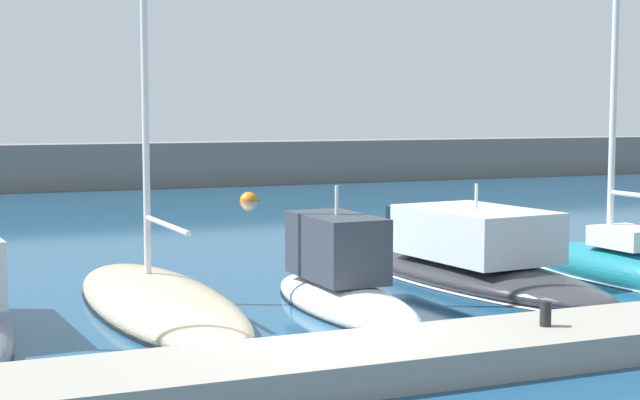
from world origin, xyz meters
The scene contains 9 objects.
ground_plane centered at (0.00, 0.00, 0.00)m, with size 120.00×120.00×0.00m, color navy.
dock_pier centered at (0.00, -1.41, 0.27)m, with size 32.97×2.25×0.55m, color gray.
breakwater_seawall centered at (0.00, 38.73, 1.24)m, with size 108.00×2.77×2.49m, color slate.
sailboat_sand_fourth centered at (-1.62, 5.05, 0.29)m, with size 3.01×9.48×19.34m.
motorboat_white_fifth centered at (2.09, 3.70, 0.54)m, with size 1.91×6.11×2.98m.
motorboat_charcoal_sixth centered at (6.40, 5.61, 0.54)m, with size 3.98×10.33×2.70m.
sailboat_teal_seventh centered at (10.06, 4.14, 0.40)m, with size 2.23×6.93×13.46m.
mooring_buoy_orange centered at (8.21, 28.33, 0.00)m, with size 0.86×0.86×0.86m, color orange.
dock_bollard centered at (3.69, -1.41, 0.77)m, with size 0.20×0.20×0.44m, color black.
Camera 1 is at (-6.26, -15.03, 4.28)m, focal length 53.97 mm.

